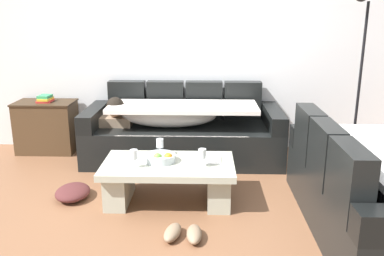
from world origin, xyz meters
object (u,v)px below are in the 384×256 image
couch_near_window (369,192)px  side_cabinet (47,127)px  coffee_table (169,177)px  open_magazine (206,160)px  floor_lamp (358,66)px  pair_of_shoes (183,233)px  crumpled_garment (73,192)px  couch_along_wall (181,132)px  fruit_bowl (161,158)px  wine_glass_near_right (202,154)px  book_stack_on_cabinet (45,99)px  wine_glass_far_back (160,144)px  wine_glass_near_left (134,155)px

couch_near_window → side_cabinet: (-3.28, 1.88, -0.02)m
coffee_table → open_magazine: size_ratio=4.29×
couch_near_window → floor_lamp: size_ratio=1.01×
pair_of_shoes → crumpled_garment: crumpled_garment is taller
couch_along_wall → fruit_bowl: bearing=-95.9°
couch_near_window → open_magazine: bearing=66.8°
wine_glass_near_right → book_stack_on_cabinet: (-1.94, 1.48, 0.18)m
wine_glass_far_back → wine_glass_near_right: bearing=-35.4°
couch_along_wall → wine_glass_far_back: bearing=-98.3°
wine_glass_near_right → crumpled_garment: 1.31m
wine_glass_near_right → pair_of_shoes: wine_glass_near_right is taller
fruit_bowl → wine_glass_far_back: (-0.02, 0.18, 0.08)m
crumpled_garment → open_magazine: bearing=1.6°
floor_lamp → coffee_table: bearing=-149.6°
couch_along_wall → crumpled_garment: size_ratio=5.71×
wine_glass_near_left → wine_glass_near_right: size_ratio=1.00×
open_magazine → floor_lamp: floor_lamp is taller
side_cabinet → crumpled_garment: (0.73, -1.36, -0.26)m
couch_along_wall → book_stack_on_cabinet: bearing=172.3°
coffee_table → open_magazine: bearing=10.7°
open_magazine → side_cabinet: (-1.99, 1.33, -0.06)m
side_cabinet → floor_lamp: size_ratio=0.37×
book_stack_on_cabinet → crumpled_garment: size_ratio=0.52×
wine_glass_near_left → book_stack_on_cabinet: 2.04m
wine_glass_near_left → wine_glass_far_back: bearing=59.3°
wine_glass_near_right → open_magazine: 0.19m
wine_glass_near_left → open_magazine: wine_glass_near_left is taller
wine_glass_near_right → open_magazine: size_ratio=0.59×
couch_along_wall → open_magazine: (0.29, -1.10, 0.05)m
side_cabinet → crumpled_garment: bearing=-61.8°
open_magazine → floor_lamp: bearing=37.0°
couch_near_window → side_cabinet: size_ratio=2.74×
wine_glass_near_left → book_stack_on_cabinet: bearing=131.4°
wine_glass_far_back → wine_glass_near_left: bearing=-120.7°
wine_glass_far_back → couch_along_wall: bearing=81.7°
couch_along_wall → coffee_table: (-0.05, -1.16, -0.09)m
couch_along_wall → floor_lamp: 2.17m
wine_glass_far_back → crumpled_garment: 0.94m
wine_glass_far_back → book_stack_on_cabinet: size_ratio=0.79×
wine_glass_near_left → crumpled_garment: 0.78m
crumpled_garment → coffee_table: bearing=-1.9°
coffee_table → wine_glass_near_left: wine_glass_near_left is taller
fruit_bowl → side_cabinet: bearing=139.0°
coffee_table → wine_glass_near_left: 0.41m
wine_glass_far_back → side_cabinet: (-1.55, 1.20, -0.17)m
wine_glass_far_back → side_cabinet: 1.97m
book_stack_on_cabinet → pair_of_shoes: (1.80, -2.06, -0.63)m
couch_along_wall → open_magazine: bearing=-75.0°
wine_glass_near_left → wine_glass_near_right: (0.60, 0.04, 0.00)m
side_cabinet → pair_of_shoes: 2.76m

